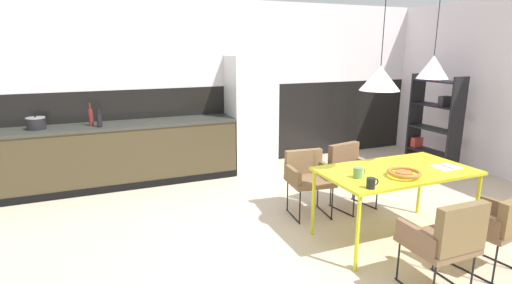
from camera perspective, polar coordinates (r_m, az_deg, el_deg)
The scene contains 20 objects.
ground_plane at distance 4.07m, azimuth 10.31°, elevation -14.87°, with size 9.60×9.60×0.00m, color beige.
back_wall_splashback_dark at distance 6.48m, azimuth -4.17°, elevation 2.39°, with size 7.39×0.12×1.33m, color black.
back_wall_panel_upper at distance 6.36m, azimuth -4.38°, elevation 14.23°, with size 7.39×0.12×1.33m, color silver.
kitchen_counter at distance 5.87m, azimuth -20.07°, elevation -1.81°, with size 3.48×0.63×0.89m.
refrigerator_column at distance 6.20m, azimuth -0.74°, elevation 4.19°, with size 0.70×0.60×1.82m, color silver.
dining_table at distance 4.15m, azimuth 19.88°, elevation -4.45°, with size 1.53×0.83×0.74m.
armchair_near_window at distance 4.91m, azimuth 13.67°, elevation -3.77°, with size 0.56×0.55×0.78m.
armchair_head_of_table at distance 3.99m, azimuth 32.01°, elevation -9.79°, with size 0.55×0.54×0.73m.
armchair_facing_counter at distance 4.60m, azimuth 7.58°, elevation -4.51°, with size 0.53×0.52×0.75m.
armchair_corner_seat at distance 3.44m, azimuth 26.21°, elevation -12.32°, with size 0.50×0.48×0.81m.
fruit_bowl at distance 3.91m, azimuth 20.90°, elevation -4.27°, with size 0.32×0.32×0.06m.
open_book at distance 4.39m, azimuth 26.09°, elevation -3.33°, with size 0.26×0.20×0.02m.
mug_short_terracotta at distance 3.75m, azimuth 14.75°, elevation -4.39°, with size 0.13×0.08×0.10m.
mug_dark_espresso at distance 3.51m, azimuth 16.55°, elevation -5.80°, with size 0.12×0.08×0.10m.
cooking_pot at distance 5.82m, azimuth -29.57°, elevation 2.40°, with size 0.23×0.23×0.18m.
bottle_oil_tall at distance 5.61m, azimuth -22.01°, elevation 3.03°, with size 0.07×0.07×0.24m.
bottle_wine_green at distance 5.75m, azimuth -23.08°, elevation 3.41°, with size 0.06×0.06×0.31m.
open_shelf_unit at distance 6.96m, azimuth 24.69°, elevation 3.27°, with size 0.30×0.86×1.60m.
pendant_lamp_over_table_near at distance 3.75m, azimuth 17.75°, elevation 8.91°, with size 0.37×0.37×1.06m.
pendant_lamp_over_table_far at distance 4.16m, azimuth 24.55°, elevation 9.97°, with size 0.30×0.30×0.98m.
Camera 1 is at (-2.00, -2.97, 1.93)m, focal length 27.25 mm.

